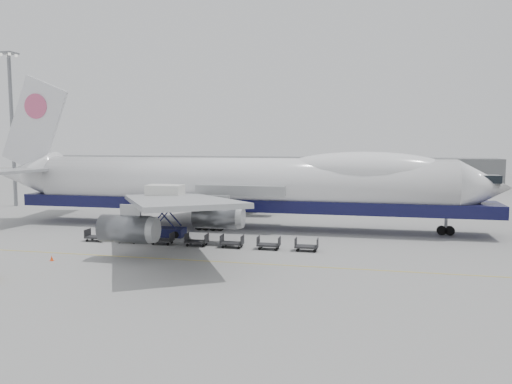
# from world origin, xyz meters

# --- Properties ---
(ground) EXTENTS (260.00, 260.00, 0.00)m
(ground) POSITION_xyz_m (0.00, 0.00, 0.00)
(ground) COLOR gray
(ground) RESTS_ON ground
(apron_line) EXTENTS (60.00, 0.15, 0.01)m
(apron_line) POSITION_xyz_m (0.00, -6.00, 0.01)
(apron_line) COLOR gold
(apron_line) RESTS_ON ground
(hangar) EXTENTS (110.00, 8.00, 7.00)m
(hangar) POSITION_xyz_m (-10.00, 70.00, 3.50)
(hangar) COLOR slate
(hangar) RESTS_ON ground
(floodlight_mast) EXTENTS (2.40, 2.40, 25.43)m
(floodlight_mast) POSITION_xyz_m (-42.00, 24.00, 14.27)
(floodlight_mast) COLOR slate
(floodlight_mast) RESTS_ON ground
(airliner) EXTENTS (67.00, 55.30, 19.98)m
(airliner) POSITION_xyz_m (0.64, 12.00, 5.62)
(airliner) COLOR white
(airliner) RESTS_ON ground
(catering_truck) EXTENTS (4.45, 3.14, 5.97)m
(catering_truck) POSITION_xyz_m (-6.89, 4.52, 3.42)
(catering_truck) COLOR #161944
(catering_truck) RESTS_ON ground
(traffic_cone) EXTENTS (0.34, 0.34, 0.49)m
(traffic_cone) POSITION_xyz_m (-12.60, -8.90, 0.23)
(traffic_cone) COLOR #FF410D
(traffic_cone) RESTS_ON ground
(dolly_0) EXTENTS (2.30, 1.35, 1.30)m
(dolly_0) POSITION_xyz_m (-13.23, 0.14, 0.53)
(dolly_0) COLOR #2D2D30
(dolly_0) RESTS_ON ground
(dolly_1) EXTENTS (2.30, 1.35, 1.30)m
(dolly_1) POSITION_xyz_m (-9.36, 0.14, 0.53)
(dolly_1) COLOR #2D2D30
(dolly_1) RESTS_ON ground
(dolly_2) EXTENTS (2.30, 1.35, 1.30)m
(dolly_2) POSITION_xyz_m (-5.48, 0.14, 0.53)
(dolly_2) COLOR #2D2D30
(dolly_2) RESTS_ON ground
(dolly_3) EXTENTS (2.30, 1.35, 1.30)m
(dolly_3) POSITION_xyz_m (-1.61, 0.14, 0.53)
(dolly_3) COLOR #2D2D30
(dolly_3) RESTS_ON ground
(dolly_4) EXTENTS (2.30, 1.35, 1.30)m
(dolly_4) POSITION_xyz_m (2.26, 0.14, 0.53)
(dolly_4) COLOR #2D2D30
(dolly_4) RESTS_ON ground
(dolly_5) EXTENTS (2.30, 1.35, 1.30)m
(dolly_5) POSITION_xyz_m (6.13, 0.14, 0.53)
(dolly_5) COLOR #2D2D30
(dolly_5) RESTS_ON ground
(dolly_6) EXTENTS (2.30, 1.35, 1.30)m
(dolly_6) POSITION_xyz_m (10.01, 0.14, 0.53)
(dolly_6) COLOR #2D2D30
(dolly_6) RESTS_ON ground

